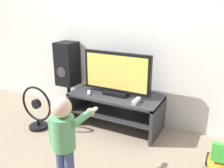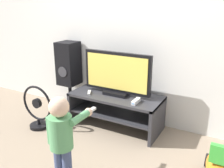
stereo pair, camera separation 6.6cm
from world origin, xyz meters
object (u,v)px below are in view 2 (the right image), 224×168
(floor_fan, at_px, (38,109))
(speaker_tower, at_px, (69,65))
(television, at_px, (117,74))
(ride_on_toy, at_px, (224,165))
(game_console, at_px, (136,101))
(remote_primary, at_px, (89,93))
(child, at_px, (62,133))

(floor_fan, bearing_deg, speaker_tower, 89.03)
(television, bearing_deg, ride_on_toy, -19.38)
(television, height_order, game_console, television)
(television, xyz_separation_m, ride_on_toy, (1.32, -0.47, -0.54))
(speaker_tower, relative_size, floor_fan, 1.80)
(remote_primary, distance_m, floor_fan, 0.68)
(speaker_tower, distance_m, floor_fan, 0.78)
(floor_fan, distance_m, ride_on_toy, 2.18)
(child, xyz_separation_m, ride_on_toy, (1.26, 0.67, -0.31))
(child, bearing_deg, game_console, 75.11)
(remote_primary, xyz_separation_m, floor_fan, (-0.53, -0.38, -0.20))
(child, relative_size, ride_on_toy, 1.58)
(television, distance_m, floor_fan, 1.10)
(child, bearing_deg, television, 93.12)
(television, relative_size, remote_primary, 6.80)
(speaker_tower, bearing_deg, television, -8.51)
(game_console, bearing_deg, speaker_tower, 166.83)
(remote_primary, bearing_deg, speaker_tower, 152.67)
(floor_fan, relative_size, ride_on_toy, 1.10)
(floor_fan, xyz_separation_m, ride_on_toy, (2.18, 0.06, -0.09))
(television, height_order, ride_on_toy, television)
(game_console, height_order, speaker_tower, speaker_tower)
(child, xyz_separation_m, floor_fan, (-0.92, 0.61, -0.22))
(television, distance_m, child, 1.16)
(game_console, xyz_separation_m, child, (-0.26, -0.99, 0.02))
(ride_on_toy, bearing_deg, speaker_tower, 164.73)
(speaker_tower, bearing_deg, game_console, -13.17)
(game_console, relative_size, ride_on_toy, 0.33)
(floor_fan, bearing_deg, remote_primary, 35.22)
(floor_fan, bearing_deg, ride_on_toy, 1.48)
(game_console, height_order, floor_fan, floor_fan)
(game_console, bearing_deg, child, -104.89)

